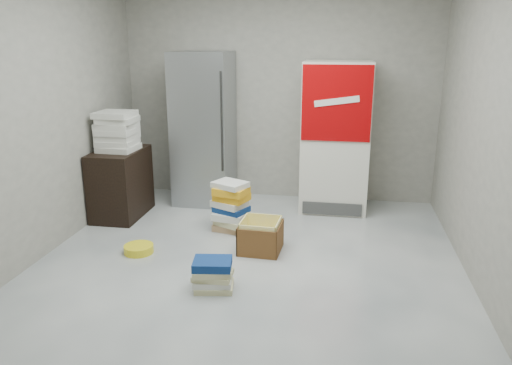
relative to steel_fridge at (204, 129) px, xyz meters
The scene contains 10 objects.
ground 2.50m from the steel_fridge, 67.10° to the right, with size 5.00×5.00×0.00m, color silver.
room_shell 2.46m from the steel_fridge, 67.10° to the right, with size 4.04×5.04×2.82m.
steel_fridge is the anchor object (origin of this frame).
coke_cooler 1.65m from the steel_fridge, ahead, with size 0.80×0.73×1.80m.
wood_shelf 1.23m from the steel_fridge, 138.69° to the right, with size 0.50×0.80×0.80m, color black.
supply_box_stack 1.10m from the steel_fridge, 138.53° to the right, with size 0.44×0.44×0.45m.
phonebook_stack_main 1.32m from the steel_fridge, 60.39° to the right, with size 0.46×0.42×0.56m.
phonebook_stack_side 2.56m from the steel_fridge, 73.23° to the right, with size 0.38×0.31×0.27m.
cardboard_box 1.94m from the steel_fridge, 56.53° to the right, with size 0.42×0.42×0.33m.
bucket_lid 1.97m from the steel_fridge, 97.16° to the right, with size 0.29×0.29×0.08m, color yellow.
Camera 1 is at (0.82, -3.91, 2.07)m, focal length 35.00 mm.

